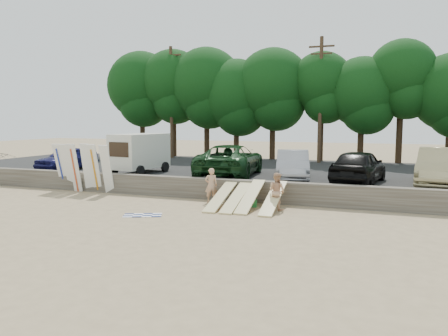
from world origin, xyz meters
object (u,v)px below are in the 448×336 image
Objects in this scene: car_2 at (293,165)px; cooler at (252,203)px; beachgoer_a at (211,185)px; car_1 at (230,160)px; beachgoer_b at (277,191)px; car_4 at (440,167)px; box_trailer at (140,151)px; car_0 at (67,158)px; car_3 at (359,166)px.

car_2 reaches higher than cooler.
cooler is at bearing 141.73° from beachgoer_a.
cooler is at bearing 113.42° from car_1.
car_2 is at bearing -60.71° from beachgoer_b.
car_4 reaches higher than beachgoer_a.
car_1 is 4.50m from beachgoer_a.
box_trailer is 5.41m from car_1.
car_2 is 6.94m from car_4.
car_0 reaches higher than beachgoer_b.
car_0 is at bearing 153.58° from cooler.
car_2 is 4.68m from cooler.
car_3 is 12.86× the size of cooler.
car_0 reaches higher than cooler.
box_trailer is at bearing -170.77° from car_4.
box_trailer is 2.40× the size of beachgoer_b.
car_4 reaches higher than car_0.
car_2 is 2.91× the size of beachgoer_b.
car_0 is 2.65× the size of beachgoer_b.
car_0 is 11.73m from beachgoer_a.
car_1 is 16.36× the size of cooler.
cooler is (-1.14, 0.24, -0.63)m from beachgoer_b.
box_trailer reaches higher than car_4.
box_trailer is at bearing 6.81° from car_0.
car_2 is at bearing 168.84° from car_1.
car_3 is at bearing -18.01° from car_2.
box_trailer reaches higher than car_2.
cooler is (-7.79, -4.60, -1.43)m from car_4.
car_4 is at bearing 173.88° from beachgoer_a.
car_4 is at bearing -118.10° from beachgoer_b.
car_2 is at bearing 69.16° from cooler.
cooler is at bearing -112.80° from car_2.
car_1 is at bearing -111.51° from beachgoer_a.
car_2 is at bearing -171.29° from car_4.
car_3 is (6.86, -0.65, -0.03)m from car_1.
car_4 reaches higher than car_2.
beachgoer_a reaches higher than cooler.
car_1 is (5.35, 0.68, -0.42)m from box_trailer.
car_0 is 17.39m from car_3.
car_4 is at bearing -10.25° from car_2.
beachgoer_b is (-6.65, -4.84, -0.80)m from car_4.
car_0 is 2.62× the size of beachgoer_a.
cooler is (8.05, -4.02, -1.82)m from box_trailer.
car_2 is at bearing -155.19° from beachgoer_a.
car_3 is 5.97m from cooler.
car_2 is 0.94× the size of car_3.
car_3 is 3.09× the size of beachgoer_b.
beachgoer_a is 1.01× the size of beachgoer_b.
car_2 is 3.33m from car_3.
car_0 is 10.55m from car_1.
box_trailer is at bearing 170.67° from car_2.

